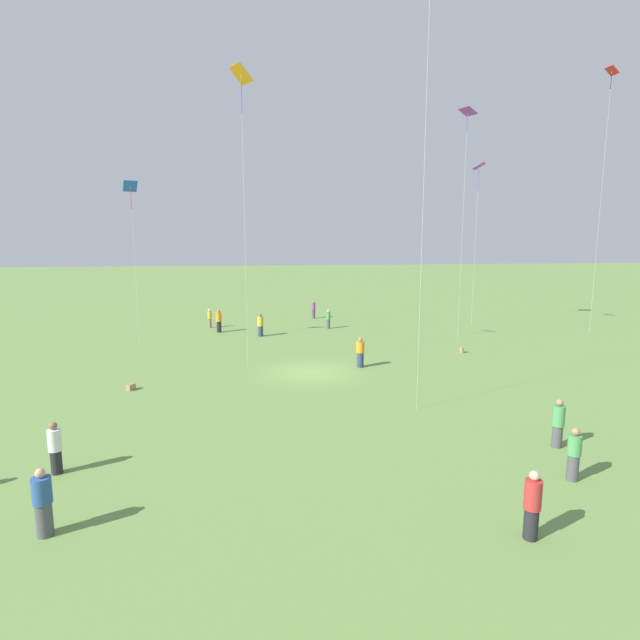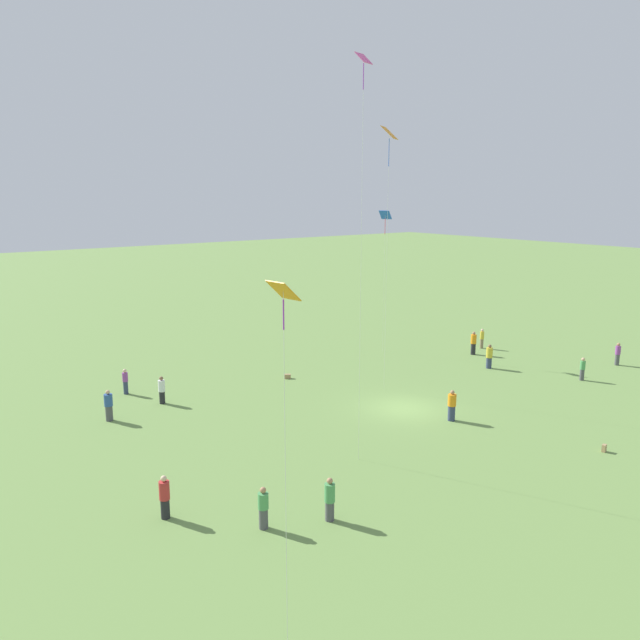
{
  "view_description": "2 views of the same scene",
  "coord_description": "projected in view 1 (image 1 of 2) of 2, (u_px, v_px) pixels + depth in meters",
  "views": [
    {
      "loc": [
        26.75,
        -3.16,
        7.27
      ],
      "look_at": [
        -1.65,
        0.79,
        2.67
      ],
      "focal_mm": 28.0,
      "sensor_mm": 36.0,
      "label": 1
    },
    {
      "loc": [
        24.81,
        24.95,
        12.43
      ],
      "look_at": [
        3.49,
        -3.53,
        5.16
      ],
      "focal_mm": 35.0,
      "sensor_mm": 36.0,
      "label": 2
    }
  ],
  "objects": [
    {
      "name": "person_8",
      "position": [
        260.0,
        325.0,
        38.0
      ],
      "size": [
        0.57,
        0.57,
        1.76
      ],
      "rotation": [
        0.0,
        0.0,
        1.87
      ],
      "color": "#333D5B",
      "rests_on": "ground_plane"
    },
    {
      "name": "kite_2",
      "position": [
        610.0,
        91.0,
        36.85
      ],
      "size": [
        0.88,
        0.75,
        19.84
      ],
      "rotation": [
        0.0,
        0.0,
        2.46
      ],
      "color": "red",
      "rests_on": "ground_plane"
    },
    {
      "name": "person_3",
      "position": [
        219.0,
        321.0,
        39.7
      ],
      "size": [
        0.51,
        0.51,
        1.83
      ],
      "rotation": [
        0.0,
        0.0,
        1.76
      ],
      "color": "#232328",
      "rests_on": "ground_plane"
    },
    {
      "name": "picnic_bag_0",
      "position": [
        131.0,
        387.0,
        24.44
      ],
      "size": [
        0.48,
        0.42,
        0.3
      ],
      "rotation": [
        0.0,
        0.0,
        2.61
      ],
      "color": "#A58459",
      "rests_on": "ground_plane"
    },
    {
      "name": "person_10",
      "position": [
        210.0,
        318.0,
        41.66
      ],
      "size": [
        0.44,
        0.44,
        1.61
      ],
      "rotation": [
        0.0,
        0.0,
        2.08
      ],
      "color": "#847056",
      "rests_on": "ground_plane"
    },
    {
      "name": "person_2",
      "position": [
        43.0,
        503.0,
        12.28
      ],
      "size": [
        0.52,
        0.52,
        1.77
      ],
      "rotation": [
        0.0,
        0.0,
        0.13
      ],
      "color": "#4C4C51",
      "rests_on": "ground_plane"
    },
    {
      "name": "person_1",
      "position": [
        532.0,
        505.0,
        12.15
      ],
      "size": [
        0.57,
        0.57,
        1.77
      ],
      "rotation": [
        0.0,
        0.0,
        2.18
      ],
      "color": "#232328",
      "rests_on": "ground_plane"
    },
    {
      "name": "kite_4",
      "position": [
        241.0,
        86.0,
        26.41
      ],
      "size": [
        1.39,
        1.3,
        16.33
      ],
      "rotation": [
        0.0,
        0.0,
        2.91
      ],
      "color": "orange",
      "rests_on": "ground_plane"
    },
    {
      "name": "ground_plane",
      "position": [
        310.0,
        372.0,
        27.74
      ],
      "size": [
        240.0,
        240.0,
        0.0
      ],
      "primitive_type": "plane",
      "color": "#6B8E47"
    },
    {
      "name": "person_4",
      "position": [
        574.0,
        454.0,
        15.16
      ],
      "size": [
        0.57,
        0.57,
        1.68
      ],
      "rotation": [
        0.0,
        0.0,
        5.53
      ],
      "color": "#4C4C51",
      "rests_on": "ground_plane"
    },
    {
      "name": "kite_6",
      "position": [
        430.0,
        1.0,
        19.09
      ],
      "size": [
        0.78,
        0.66,
        18.19
      ],
      "rotation": [
        0.0,
        0.0,
        2.62
      ],
      "color": "#E54C99",
      "rests_on": "ground_plane"
    },
    {
      "name": "person_9",
      "position": [
        313.0,
        310.0,
        46.75
      ],
      "size": [
        0.4,
        0.4,
        1.67
      ],
      "rotation": [
        0.0,
        0.0,
        3.22
      ],
      "color": "#4C4C51",
      "rests_on": "ground_plane"
    },
    {
      "name": "person_11",
      "position": [
        328.0,
        319.0,
        41.37
      ],
      "size": [
        0.44,
        0.44,
        1.58
      ],
      "rotation": [
        0.0,
        0.0,
        5.06
      ],
      "color": "#4C4C51",
      "rests_on": "ground_plane"
    },
    {
      "name": "person_0",
      "position": [
        558.0,
        424.0,
        17.6
      ],
      "size": [
        0.57,
        0.57,
        1.76
      ],
      "rotation": [
        0.0,
        0.0,
        2.17
      ],
      "color": "#4C4C51",
      "rests_on": "ground_plane"
    },
    {
      "name": "kite_1",
      "position": [
        131.0,
        193.0,
        32.72
      ],
      "size": [
        0.88,
        1.03,
        11.11
      ],
      "rotation": [
        0.0,
        0.0,
        4.32
      ],
      "color": "blue",
      "rests_on": "ground_plane"
    },
    {
      "name": "kite_3",
      "position": [
        479.0,
        173.0,
        40.91
      ],
      "size": [
        1.37,
        1.35,
        13.52
      ],
      "rotation": [
        0.0,
        0.0,
        4.86
      ],
      "color": "purple",
      "rests_on": "ground_plane"
    },
    {
      "name": "kite_5",
      "position": [
        467.0,
        122.0,
        35.07
      ],
      "size": [
        1.33,
        1.3,
        16.41
      ],
      "rotation": [
        0.0,
        0.0,
        2.78
      ],
      "color": "purple",
      "rests_on": "ground_plane"
    },
    {
      "name": "person_7",
      "position": [
        55.0,
        448.0,
        15.59
      ],
      "size": [
        0.46,
        0.46,
        1.69
      ],
      "rotation": [
        0.0,
        0.0,
        0.18
      ],
      "color": "#232328",
      "rests_on": "ground_plane"
    },
    {
      "name": "person_6",
      "position": [
        360.0,
        353.0,
        28.74
      ],
      "size": [
        0.61,
        0.61,
        1.75
      ],
      "rotation": [
        0.0,
        0.0,
        1.98
      ],
      "color": "#333D5B",
      "rests_on": "ground_plane"
    },
    {
      "name": "picnic_bag_1",
      "position": [
        462.0,
        350.0,
        32.51
      ],
      "size": [
        0.29,
        0.22,
        0.37
      ],
      "rotation": [
        0.0,
        0.0,
        0.2
      ],
      "color": "#A58459",
      "rests_on": "ground_plane"
    }
  ]
}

